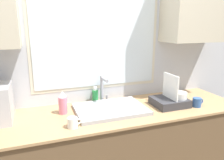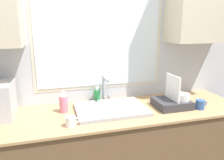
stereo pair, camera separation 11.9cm
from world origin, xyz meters
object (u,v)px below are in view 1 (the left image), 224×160
Objects in this scene: spray_bottle at (63,103)px; mug_near_sink at (73,123)px; faucet at (103,87)px; soap_bottle at (95,96)px; dish_rack at (171,100)px.

mug_near_sink is at bearing -83.66° from spray_bottle.
spray_bottle is at bearing 96.34° from mug_near_sink.
soap_bottle is at bearing 163.56° from faucet.
spray_bottle is (-0.39, -0.15, -0.06)m from faucet.
dish_rack is 0.92m from mug_near_sink.
faucet is at bearing 20.48° from spray_bottle.
dish_rack is (0.55, -0.29, -0.09)m from faucet.
faucet is 1.32× the size of spray_bottle.
dish_rack is 0.70m from soap_bottle.
soap_bottle is 0.53m from mug_near_sink.
faucet is 2.48× the size of mug_near_sink.
spray_bottle is (-0.94, 0.15, 0.04)m from dish_rack.
dish_rack reaches higher than faucet.
faucet is 0.63m from dish_rack.
soap_bottle is (-0.62, 0.31, 0.01)m from dish_rack.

